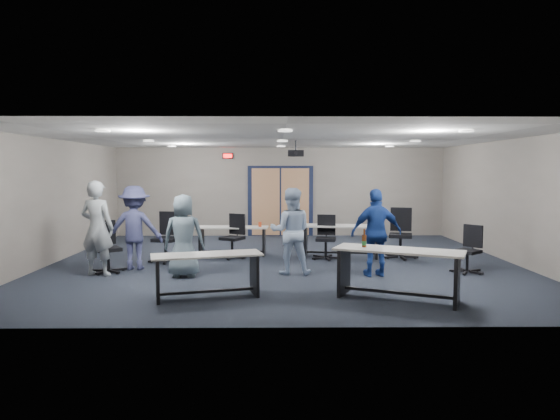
{
  "coord_description": "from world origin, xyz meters",
  "views": [
    {
      "loc": [
        -0.17,
        -10.79,
        2.04
      ],
      "look_at": [
        -0.06,
        -0.3,
        1.18
      ],
      "focal_mm": 32.0,
      "sensor_mm": 36.0,
      "label": 1
    }
  ],
  "objects_px": {
    "person_gray": "(97,228)",
    "person_plaid": "(184,236)",
    "chair_loose_left": "(108,247)",
    "chair_back_c": "(326,237)",
    "table_front_right": "(398,265)",
    "person_lightblue": "(291,231)",
    "person_navy": "(376,233)",
    "chair_back_d": "(401,233)",
    "chair_loose_right": "(468,249)",
    "table_front_left": "(207,268)",
    "chair_back_b": "(232,236)",
    "table_back_left": "(233,236)",
    "person_back": "(135,228)",
    "chair_back_a": "(165,237)",
    "table_back_right": "(341,235)"
  },
  "relations": [
    {
      "from": "person_gray",
      "to": "person_plaid",
      "type": "bearing_deg",
      "value": -172.03
    },
    {
      "from": "chair_loose_left",
      "to": "chair_back_c",
      "type": "bearing_deg",
      "value": -15.61
    },
    {
      "from": "table_front_right",
      "to": "person_lightblue",
      "type": "bearing_deg",
      "value": 153.86
    },
    {
      "from": "chair_back_c",
      "to": "person_navy",
      "type": "height_order",
      "value": "person_navy"
    },
    {
      "from": "chair_back_d",
      "to": "chair_loose_right",
      "type": "height_order",
      "value": "chair_back_d"
    },
    {
      "from": "table_front_left",
      "to": "person_plaid",
      "type": "distance_m",
      "value": 1.71
    },
    {
      "from": "person_gray",
      "to": "person_lightblue",
      "type": "xyz_separation_m",
      "value": [
        3.72,
        0.09,
        -0.07
      ]
    },
    {
      "from": "chair_loose_left",
      "to": "person_navy",
      "type": "relative_size",
      "value": 0.61
    },
    {
      "from": "chair_back_d",
      "to": "person_navy",
      "type": "bearing_deg",
      "value": -101.26
    },
    {
      "from": "table_front_left",
      "to": "chair_back_c",
      "type": "distance_m",
      "value": 4.06
    },
    {
      "from": "chair_loose_right",
      "to": "person_lightblue",
      "type": "distance_m",
      "value": 3.5
    },
    {
      "from": "table_front_right",
      "to": "chair_back_b",
      "type": "distance_m",
      "value": 4.69
    },
    {
      "from": "table_front_left",
      "to": "chair_loose_left",
      "type": "height_order",
      "value": "chair_loose_left"
    },
    {
      "from": "person_plaid",
      "to": "person_navy",
      "type": "height_order",
      "value": "person_navy"
    },
    {
      "from": "table_back_left",
      "to": "chair_loose_left",
      "type": "xyz_separation_m",
      "value": [
        -2.3,
        -1.98,
        0.04
      ]
    },
    {
      "from": "table_back_left",
      "to": "person_back",
      "type": "xyz_separation_m",
      "value": [
        -1.86,
        -1.65,
        0.39
      ]
    },
    {
      "from": "chair_loose_left",
      "to": "person_lightblue",
      "type": "distance_m",
      "value": 3.63
    },
    {
      "from": "chair_back_a",
      "to": "person_navy",
      "type": "distance_m",
      "value": 4.6
    },
    {
      "from": "chair_back_b",
      "to": "person_gray",
      "type": "xyz_separation_m",
      "value": [
        -2.43,
        -1.82,
        0.41
      ]
    },
    {
      "from": "table_front_right",
      "to": "person_lightblue",
      "type": "height_order",
      "value": "person_lightblue"
    },
    {
      "from": "chair_back_d",
      "to": "person_lightblue",
      "type": "distance_m",
      "value": 3.09
    },
    {
      "from": "table_back_left",
      "to": "person_navy",
      "type": "bearing_deg",
      "value": -36.32
    },
    {
      "from": "table_back_left",
      "to": "chair_back_c",
      "type": "xyz_separation_m",
      "value": [
        2.16,
        -0.55,
        0.03
      ]
    },
    {
      "from": "table_front_left",
      "to": "chair_back_a",
      "type": "bearing_deg",
      "value": 98.49
    },
    {
      "from": "chair_back_c",
      "to": "person_back",
      "type": "bearing_deg",
      "value": -155.49
    },
    {
      "from": "table_front_right",
      "to": "chair_back_a",
      "type": "distance_m",
      "value": 5.39
    },
    {
      "from": "table_front_right",
      "to": "chair_back_d",
      "type": "height_order",
      "value": "chair_back_d"
    },
    {
      "from": "chair_loose_left",
      "to": "person_gray",
      "type": "xyz_separation_m",
      "value": [
        -0.11,
        -0.27,
        0.41
      ]
    },
    {
      "from": "person_gray",
      "to": "person_back",
      "type": "bearing_deg",
      "value": -120.36
    },
    {
      "from": "chair_back_a",
      "to": "person_gray",
      "type": "xyz_separation_m",
      "value": [
        -1.0,
        -1.36,
        0.36
      ]
    },
    {
      "from": "chair_back_c",
      "to": "table_back_right",
      "type": "bearing_deg",
      "value": 45.9
    },
    {
      "from": "person_back",
      "to": "chair_back_b",
      "type": "bearing_deg",
      "value": -148.66
    },
    {
      "from": "person_lightblue",
      "to": "table_back_left",
      "type": "bearing_deg",
      "value": -56.38
    },
    {
      "from": "person_back",
      "to": "person_lightblue",
      "type": "bearing_deg",
      "value": 169.12
    },
    {
      "from": "table_front_right",
      "to": "person_plaid",
      "type": "xyz_separation_m",
      "value": [
        -3.65,
        1.71,
        0.24
      ]
    },
    {
      "from": "table_front_left",
      "to": "table_back_left",
      "type": "bearing_deg",
      "value": 73.88
    },
    {
      "from": "chair_back_a",
      "to": "chair_loose_left",
      "type": "relative_size",
      "value": 1.08
    },
    {
      "from": "person_plaid",
      "to": "person_lightblue",
      "type": "bearing_deg",
      "value": -174.18
    },
    {
      "from": "chair_back_d",
      "to": "person_gray",
      "type": "xyz_separation_m",
      "value": [
        -6.3,
        -1.78,
        0.34
      ]
    },
    {
      "from": "chair_loose_right",
      "to": "chair_back_a",
      "type": "bearing_deg",
      "value": -141.88
    },
    {
      "from": "table_front_right",
      "to": "person_back",
      "type": "bearing_deg",
      "value": 177.24
    },
    {
      "from": "chair_back_d",
      "to": "table_back_left",
      "type": "bearing_deg",
      "value": -171.57
    },
    {
      "from": "chair_back_d",
      "to": "table_back_right",
      "type": "bearing_deg",
      "value": -172.88
    },
    {
      "from": "chair_loose_right",
      "to": "table_back_right",
      "type": "bearing_deg",
      "value": -169.85
    },
    {
      "from": "chair_back_d",
      "to": "chair_loose_left",
      "type": "relative_size",
      "value": 1.13
    },
    {
      "from": "chair_back_a",
      "to": "person_navy",
      "type": "height_order",
      "value": "person_navy"
    },
    {
      "from": "chair_back_d",
      "to": "chair_loose_right",
      "type": "distance_m",
      "value": 1.89
    },
    {
      "from": "person_back",
      "to": "chair_back_a",
      "type": "bearing_deg",
      "value": -122.3
    },
    {
      "from": "chair_back_c",
      "to": "person_back",
      "type": "relative_size",
      "value": 0.59
    },
    {
      "from": "person_gray",
      "to": "person_back",
      "type": "height_order",
      "value": "person_gray"
    }
  ]
}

